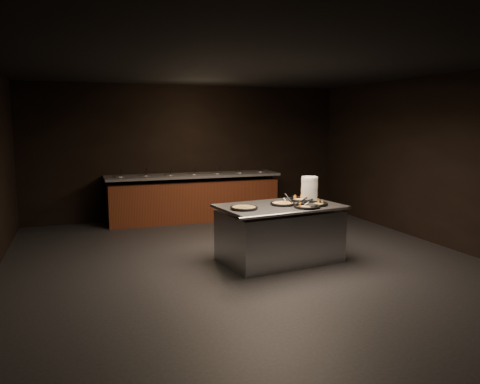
# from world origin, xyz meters

# --- Properties ---
(room) EXTENTS (7.02, 8.02, 2.92)m
(room) POSITION_xyz_m (0.00, 0.00, 1.45)
(room) COLOR black
(room) RESTS_ON ground
(salad_bar) EXTENTS (3.70, 0.83, 1.18)m
(salad_bar) POSITION_xyz_m (0.00, 3.56, 0.44)
(salad_bar) COLOR #582B14
(salad_bar) RESTS_ON ground
(serving_counter) EXTENTS (1.93, 1.39, 0.86)m
(serving_counter) POSITION_xyz_m (0.52, 0.21, 0.41)
(serving_counter) COLOR silver
(serving_counter) RESTS_ON ground
(plate_stack) EXTENTS (0.26, 0.26, 0.37)m
(plate_stack) POSITION_xyz_m (1.17, 0.52, 1.04)
(plate_stack) COLOR white
(plate_stack) RESTS_ON serving_counter
(pan_veggie_whole) EXTENTS (0.40, 0.40, 0.04)m
(pan_veggie_whole) POSITION_xyz_m (-0.11, 0.08, 0.88)
(pan_veggie_whole) COLOR black
(pan_veggie_whole) RESTS_ON serving_counter
(pan_cheese_whole) EXTENTS (0.38, 0.38, 0.04)m
(pan_cheese_whole) POSITION_xyz_m (0.57, 0.22, 0.88)
(pan_cheese_whole) COLOR black
(pan_cheese_whole) RESTS_ON serving_counter
(pan_cheese_slices_a) EXTENTS (0.39, 0.39, 0.04)m
(pan_cheese_slices_a) POSITION_xyz_m (1.01, 0.49, 0.88)
(pan_cheese_slices_a) COLOR black
(pan_cheese_slices_a) RESTS_ON serving_counter
(pan_cheese_slices_b) EXTENTS (0.40, 0.40, 0.04)m
(pan_cheese_slices_b) POSITION_xyz_m (0.81, -0.11, 0.88)
(pan_cheese_slices_b) COLOR black
(pan_cheese_slices_b) RESTS_ON serving_counter
(pan_veggie_slices) EXTENTS (0.40, 0.40, 0.04)m
(pan_veggie_slices) POSITION_xyz_m (1.02, 0.05, 0.88)
(pan_veggie_slices) COLOR black
(pan_veggie_slices) RESTS_ON serving_counter
(server_left) EXTENTS (0.11, 0.32, 0.15)m
(server_left) POSITION_xyz_m (0.65, 0.26, 0.93)
(server_left) COLOR silver
(server_left) RESTS_ON serving_counter
(server_right) EXTENTS (0.31, 0.10, 0.15)m
(server_right) POSITION_xyz_m (0.77, -0.09, 0.93)
(server_right) COLOR silver
(server_right) RESTS_ON serving_counter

